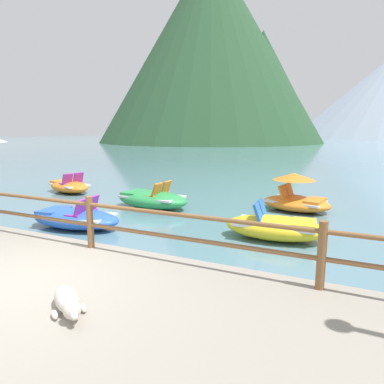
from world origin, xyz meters
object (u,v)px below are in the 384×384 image
pedal_boat_0 (69,186)px  pedal_boat_5 (75,218)px  pedal_boat_1 (296,198)px  pedal_boat_3 (275,227)px  pedal_boat_2 (152,199)px  dog_resting (67,301)px

pedal_boat_0 → pedal_boat_5: size_ratio=0.93×
pedal_boat_1 → pedal_boat_3: size_ratio=0.98×
pedal_boat_0 → pedal_boat_3: size_ratio=1.02×
pedal_boat_2 → pedal_boat_5: (-0.59, -2.84, -0.04)m
pedal_boat_2 → dog_resting: bearing=-66.2°
dog_resting → pedal_boat_3: (1.40, 5.08, -0.23)m
pedal_boat_1 → pedal_boat_0: bearing=-176.0°
pedal_boat_2 → pedal_boat_3: bearing=-20.0°
pedal_boat_2 → pedal_boat_5: size_ratio=1.00×
pedal_boat_3 → dog_resting: bearing=-105.4°
dog_resting → pedal_boat_5: 5.20m
pedal_boat_2 → pedal_boat_3: pedal_boat_2 is taller
pedal_boat_5 → dog_resting: bearing=-47.3°
dog_resting → pedal_boat_5: bearing=132.7°
pedal_boat_2 → pedal_boat_1: bearing=20.7°
pedal_boat_1 → pedal_boat_3: pedal_boat_1 is taller
pedal_boat_0 → pedal_boat_5: bearing=-44.1°
pedal_boat_1 → pedal_boat_5: bearing=-137.6°
pedal_boat_0 → pedal_boat_1: 8.88m
pedal_boat_0 → pedal_boat_2: bearing=-12.4°
pedal_boat_0 → dog_resting: bearing=-45.7°
dog_resting → pedal_boat_0: size_ratio=0.37×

